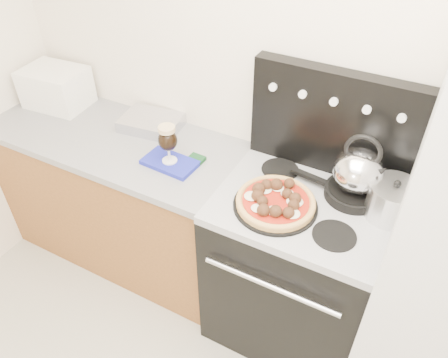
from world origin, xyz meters
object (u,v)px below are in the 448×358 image
Objects in this scene: base_cabinet at (125,200)px; oven_mitt at (170,163)px; pizza at (276,200)px; beer_glass at (168,144)px; pizza_pan at (275,205)px; toaster_oven at (56,87)px; skillet at (353,193)px; tea_kettle at (359,168)px; stove_body at (294,269)px; stock_pot at (392,202)px.

base_cabinet is 0.64m from oven_mitt.
pizza reaches higher than base_cabinet.
beer_glass is 0.55× the size of pizza_pan.
pizza_pan is (0.59, -0.06, 0.01)m from oven_mitt.
toaster_oven reaches higher than skillet.
tea_kettle is (0.87, 0.17, 0.17)m from oven_mitt.
beer_glass is 0.88m from skillet.
stove_body reaches higher than base_cabinet.
toaster_oven is at bearing 170.61° from pizza.
stock_pot is at bearing -23.00° from tea_kettle.
beer_glass reaches higher than stock_pot.
tea_kettle is (0.28, 0.22, 0.16)m from pizza_pan.
toaster_oven is at bearing 170.66° from tea_kettle.
stove_body is at bearing -10.09° from toaster_oven.
pizza is (0.59, -0.06, -0.07)m from beer_glass.
tea_kettle reaches higher than pizza.
oven_mitt reaches higher than stove_body.
stove_body is 0.51m from pizza_pan.
pizza is (1.01, -0.13, 0.53)m from base_cabinet.
toaster_oven is 1.53m from pizza_pan.
pizza reaches higher than stove_body.
tea_kettle is at bearing 34.28° from stove_body.
oven_mitt is (0.92, -0.19, -0.10)m from toaster_oven.
toaster_oven reaches higher than stove_body.
skillet reaches higher than pizza_pan.
base_cabinet is at bearing 170.63° from oven_mitt.
stove_body is at bearing -167.12° from stock_pot.
skillet is at bearing 10.82° from beer_glass.
toaster_oven is 1.50× the size of tea_kettle.
beer_glass is 0.59m from pizza.
skillet is (0.28, 0.22, -0.01)m from pizza.
stove_body is 3.52× the size of skillet.
oven_mitt is 0.73× the size of pizza_pan.
beer_glass reaches higher than base_cabinet.
pizza_pan is 0.39m from tea_kettle.
pizza_pan is 1.08× the size of pizza.
skillet is 0.18m from stock_pot.
stock_pot reaches higher than oven_mitt.
tea_kettle reaches higher than beer_glass.
beer_glass is at bearing 174.45° from pizza.
oven_mitt is 1.32× the size of beer_glass.
beer_glass is at bearing 174.45° from pizza_pan.
toaster_oven is at bearing 177.97° from stock_pot.
skillet is 1.06× the size of tea_kettle.
beer_glass reaches higher than oven_mitt.
pizza_pan is (1.01, -0.13, 0.50)m from base_cabinet.
pizza_pan is at bearing -5.55° from beer_glass.
toaster_oven is (-1.60, 0.15, 0.57)m from stove_body.
stock_pot reaches higher than stove_body.
stock_pot is at bearing 22.05° from pizza.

